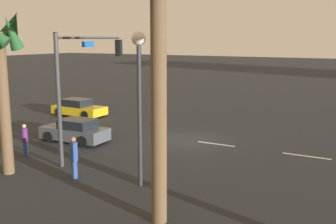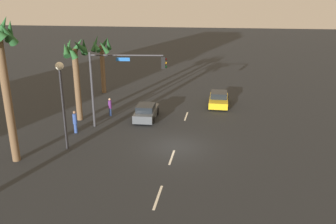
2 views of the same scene
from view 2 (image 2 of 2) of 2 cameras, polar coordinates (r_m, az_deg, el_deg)
name	(u,v)px [view 2 (image 2 of 2)]	position (r m, az deg, el deg)	size (l,w,h in m)	color
ground_plane	(176,146)	(25.05, 1.28, -5.77)	(220.00, 220.00, 0.00)	#232628
lane_stripe_2	(158,197)	(19.10, -1.69, -14.01)	(2.43, 0.14, 0.01)	silver
lane_stripe_3	(172,157)	(23.41, 0.64, -7.55)	(2.25, 0.14, 0.01)	silver
lane_stripe_4	(186,116)	(31.38, 3.04, -0.71)	(2.42, 0.14, 0.01)	silver
car_0	(219,99)	(34.91, 8.44, 2.12)	(4.24, 1.94, 1.32)	gold
car_1	(146,112)	(30.59, -3.64, 0.00)	(4.06, 1.93, 1.36)	#474C51
traffic_signal	(117,76)	(27.91, -8.44, 5.89)	(1.00, 6.16, 6.26)	#38383D
streetlamp	(62,89)	(24.38, -17.27, 3.61)	(0.56, 0.56, 6.26)	#2D2D33
pedestrian_0	(110,106)	(31.70, -9.64, 0.93)	(0.42, 0.42, 1.67)	#2D478C
pedestrian_1	(75,121)	(28.18, -15.22, -1.50)	(0.48, 0.48, 1.84)	#2D478C
palm_tree_0	(0,58)	(23.26, -26.26, 8.02)	(2.63, 2.53, 9.52)	brown
palm_tree_2	(102,53)	(39.21, -10.96, 9.58)	(2.37, 2.56, 6.48)	brown
palm_tree_3	(76,62)	(30.18, -15.13, 8.03)	(2.18, 2.48, 7.28)	brown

